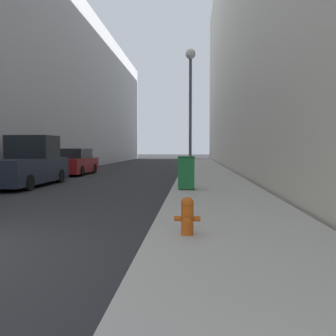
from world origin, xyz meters
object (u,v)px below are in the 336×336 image
at_px(fire_hydrant, 187,215).
at_px(pickup_truck, 26,165).
at_px(lamppost, 190,92).
at_px(parked_sedan_near, 74,163).
at_px(trash_bin, 186,172).

height_order(fire_hydrant, pickup_truck, pickup_truck).
distance_m(fire_hydrant, lamppost, 12.81).
relative_size(lamppost, parked_sedan_near, 1.34).
xyz_separation_m(trash_bin, lamppost, (0.11, 4.88, 3.66)).
height_order(fire_hydrant, trash_bin, trash_bin).
height_order(fire_hydrant, lamppost, lamppost).
height_order(trash_bin, parked_sedan_near, parked_sedan_near).
bearing_deg(pickup_truck, fire_hydrant, -52.91).
distance_m(fire_hydrant, pickup_truck, 12.03).
height_order(trash_bin, pickup_truck, pickup_truck).
bearing_deg(trash_bin, pickup_truck, 162.24).
xyz_separation_m(pickup_truck, parked_sedan_near, (-0.08, 7.02, -0.15)).
distance_m(lamppost, pickup_truck, 8.44).
height_order(trash_bin, lamppost, lamppost).
relative_size(fire_hydrant, parked_sedan_near, 0.14).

